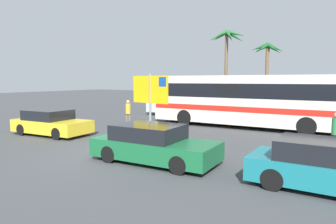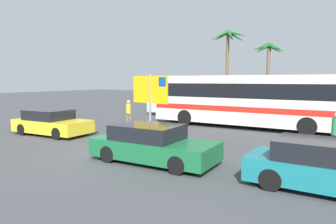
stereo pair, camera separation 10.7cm
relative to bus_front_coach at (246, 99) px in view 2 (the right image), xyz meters
The scene contains 11 objects.
ground 9.61m from the bus_front_coach, 103.20° to the right, with size 120.00×120.00×0.00m, color #424447.
bus_front_coach is the anchor object (origin of this frame).
bus_rear_coach 4.68m from the bus_front_coach, 133.26° to the left, with size 11.62×2.45×3.17m.
ferry_sign 6.83m from the bus_front_coach, 112.98° to the right, with size 2.19×0.36×3.20m.
car_yellow 11.27m from the bus_front_coach, 135.81° to the right, with size 4.31×2.17×1.32m.
car_teal 10.68m from the bus_front_coach, 61.59° to the right, with size 4.00×1.80×1.32m.
car_green 9.51m from the bus_front_coach, 92.25° to the right, with size 4.51×2.01×1.32m.
pedestrian_crossing_lot 7.28m from the bus_front_coach, 151.97° to the right, with size 0.32×0.32×1.65m.
pedestrian_near_sign 7.21m from the bus_front_coach, 44.75° to the right, with size 0.32×0.32×1.67m.
palm_tree_seaside 12.57m from the bus_front_coach, 97.82° to the left, with size 3.06×3.09×6.47m.
palm_tree_inland 12.83m from the bus_front_coach, 116.31° to the left, with size 3.89×3.99×7.84m.
Camera 2 is at (7.81, -8.88, 2.90)m, focal length 32.33 mm.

